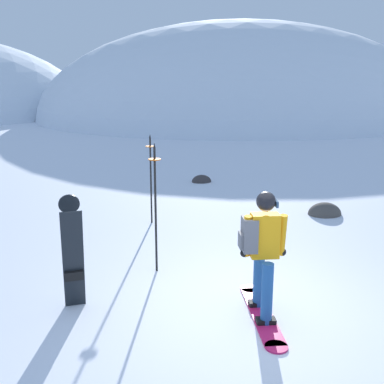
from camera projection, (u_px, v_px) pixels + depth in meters
The scene contains 8 objects.
ground_plane at pixel (252, 313), 6.35m from camera, with size 300.00×300.00×0.00m, color white.
ridge_peak_main at pixel (240, 117), 36.46m from camera, with size 30.33×27.30×14.16m.
snowboarder_main at pixel (262, 251), 6.08m from camera, with size 0.65×1.80×1.71m.
spare_snowboard at pixel (73, 254), 6.25m from camera, with size 0.28×0.44×1.61m.
piste_marker_near at pixel (155, 200), 7.45m from camera, with size 0.20×0.20×2.13m.
piste_marker_far at pixel (151, 173), 10.01m from camera, with size 0.20×0.20×1.94m.
rock_mid at pixel (202, 182), 14.21m from camera, with size 0.60×0.51×0.42m.
rock_small at pixel (324, 214), 10.89m from camera, with size 0.79×0.67×0.55m.
Camera 1 is at (-2.48, -5.27, 3.13)m, focal length 43.90 mm.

